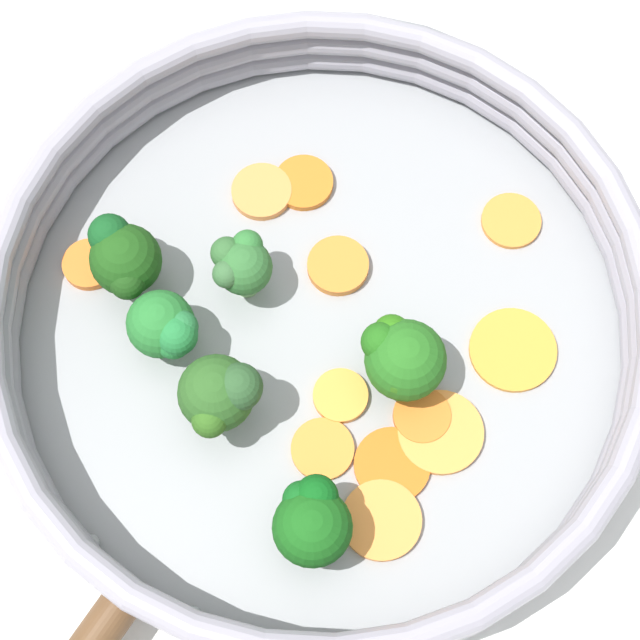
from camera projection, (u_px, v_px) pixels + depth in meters
name	position (u px, v px, depth m)	size (l,w,h in m)	color
ground_plane	(320.00, 339.00, 0.59)	(4.00, 4.00, 0.00)	white
skillet	(320.00, 334.00, 0.59)	(0.34, 0.34, 0.02)	#939699
skillet_rim_wall	(320.00, 315.00, 0.56)	(0.35, 0.35, 0.05)	#95919D
skillet_rivet_left	(91.00, 543.00, 0.53)	(0.01, 0.01, 0.01)	#98979E
skillet_rivet_right	(193.00, 615.00, 0.52)	(0.01, 0.01, 0.01)	#90989C
carrot_slice_0	(262.00, 192.00, 0.60)	(0.03, 0.03, 0.01)	#F18A41
carrot_slice_1	(381.00, 520.00, 0.54)	(0.04, 0.04, 0.00)	#F98F3C
carrot_slice_2	(89.00, 265.00, 0.59)	(0.03, 0.03, 0.01)	orange
carrot_slice_3	(513.00, 350.00, 0.57)	(0.05, 0.05, 0.00)	orange
carrot_slice_4	(511.00, 221.00, 0.60)	(0.03, 0.03, 0.00)	orange
carrot_slice_5	(338.00, 266.00, 0.59)	(0.03, 0.03, 0.01)	orange
carrot_slice_6	(340.00, 396.00, 0.56)	(0.03, 0.03, 0.00)	#F99837
carrot_slice_7	(417.00, 420.00, 0.56)	(0.03, 0.03, 0.01)	orange
carrot_slice_8	(435.00, 438.00, 0.56)	(0.04, 0.04, 0.00)	#F9953E
carrot_slice_9	(304.00, 183.00, 0.61)	(0.03, 0.03, 0.00)	orange
carrot_slice_10	(323.00, 449.00, 0.55)	(0.03, 0.03, 0.00)	orange
carrot_slice_11	(392.00, 465.00, 0.55)	(0.04, 0.04, 0.00)	orange
broccoli_floret_0	(124.00, 259.00, 0.56)	(0.04, 0.04, 0.05)	#6DA053
broccoli_floret_1	(312.00, 521.00, 0.51)	(0.04, 0.04, 0.05)	#70A159
broccoli_floret_2	(401.00, 358.00, 0.54)	(0.05, 0.05, 0.05)	#7E9457
broccoli_floret_3	(241.00, 265.00, 0.56)	(0.03, 0.04, 0.04)	#81B66E
broccoli_floret_4	(166.00, 328.00, 0.55)	(0.04, 0.04, 0.04)	#73A455
broccoli_floret_5	(220.00, 395.00, 0.53)	(0.04, 0.04, 0.05)	#7FB564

